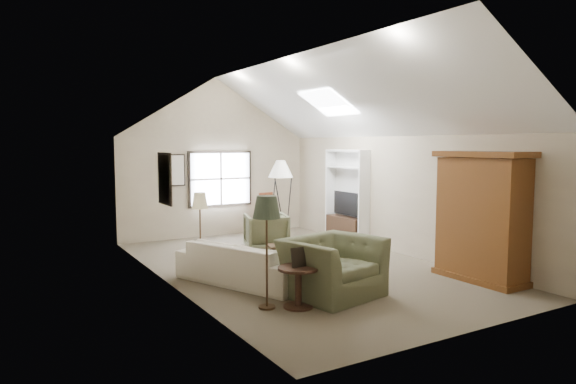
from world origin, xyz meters
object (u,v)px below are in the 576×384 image
armchair_far (266,232)px  side_table (298,287)px  sofa (243,263)px  armoire (482,217)px  coffee_table (288,254)px  side_chair (271,214)px  armchair_near (332,267)px

armchair_far → side_table: size_ratio=1.54×
sofa → armchair_far: armchair_far is taller
armoire → armchair_far: (-2.03, 3.99, -0.69)m
coffee_table → side_chair: (1.21, 2.91, 0.35)m
armchair_near → side_table: bearing=-175.3°
armoire → sofa: 4.13m
armchair_near → side_chair: side_chair is taller
coffee_table → armchair_far: bearing=80.0°
armchair_near → armchair_far: 3.52m
sofa → side_chair: size_ratio=2.14×
armoire → side_table: bearing=174.8°
armchair_far → side_chair: size_ratio=0.82×
sofa → armchair_near: bearing=-171.8°
coffee_table → side_chair: 3.17m
armoire → sofa: size_ratio=0.94×
armoire → side_chair: 5.70m
armoire → coffee_table: (-2.26, 2.67, -0.90)m
coffee_table → side_chair: side_chair is taller
side_table → armchair_near: bearing=16.8°
armchair_far → sofa: bearing=71.4°
side_table → armchair_far: bearing=68.5°
sofa → side_table: bearing=160.0°
sofa → coffee_table: (1.31, 0.75, -0.15)m
armchair_near → side_chair: 5.31m
armchair_near → side_table: size_ratio=2.33×
armoire → sofa: bearing=151.8°
coffee_table → side_table: 2.65m
sofa → armchair_near: (0.85, -1.37, 0.10)m
sofa → side_chair: 4.45m
coffee_table → sofa: bearing=-150.2°
side_table → armoire: bearing=-5.2°
armoire → coffee_table: 3.61m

